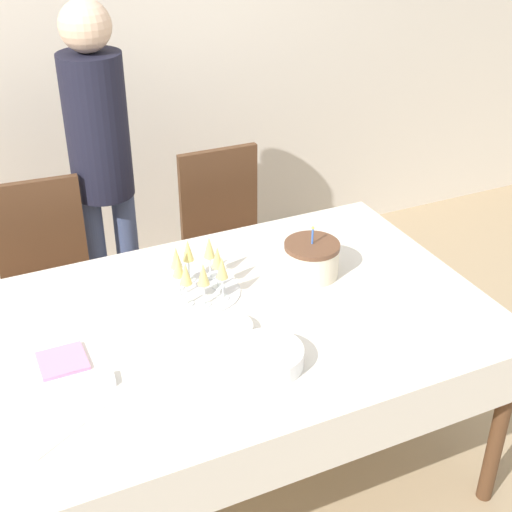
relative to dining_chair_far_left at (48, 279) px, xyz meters
The scene contains 13 objects.
ground_plane 1.15m from the dining_chair_far_left, 64.77° to the right, with size 12.00×12.00×0.00m, color tan.
wall_back 1.23m from the dining_chair_far_left, 62.22° to the left, with size 8.00×0.05×2.70m.
dining_table 1.03m from the dining_chair_far_left, 64.77° to the right, with size 1.99×1.20×0.78m.
dining_chair_far_left is the anchor object (origin of this frame).
dining_chair_far_right 0.88m from the dining_chair_far_left, ahead, with size 0.43×0.43×0.98m.
birthday_cake 1.23m from the dining_chair_far_left, 41.15° to the right, with size 0.21×0.21×0.21m.
champagne_tray 0.92m from the dining_chair_far_left, 57.92° to the right, with size 0.31×0.31×0.18m.
plate_stack_main 1.35m from the dining_chair_far_left, 67.46° to the right, with size 0.23×0.23×0.06m.
plate_stack_dessert 1.14m from the dining_chair_far_left, 65.51° to the right, with size 0.16×0.16×0.03m.
cake_knife 1.39m from the dining_chair_far_left, 45.04° to the right, with size 0.30×0.02×0.00m.
fork_pile 1.11m from the dining_chair_far_left, 92.39° to the right, with size 0.18×0.08×0.02m.
napkin_pile 0.97m from the dining_chair_far_left, 95.67° to the right, with size 0.15×0.15×0.01m.
person_standing 0.62m from the dining_chair_far_left, 28.50° to the left, with size 0.28×0.28×1.70m.
Camera 1 is at (-0.72, -1.92, 2.24)m, focal length 50.00 mm.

